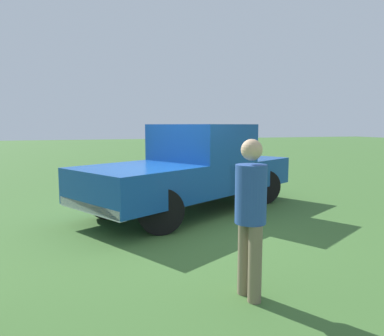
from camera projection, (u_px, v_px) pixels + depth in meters
name	position (u px, v px, depth m)	size (l,w,h in m)	color
ground_plane	(179.00, 223.00, 6.69)	(80.00, 80.00, 0.00)	#3D662D
pickup_truck	(196.00, 166.00, 7.65)	(5.22, 4.04, 1.81)	black
person_bystander	(251.00, 210.00, 3.68)	(0.35, 0.35, 1.66)	#7A6B51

